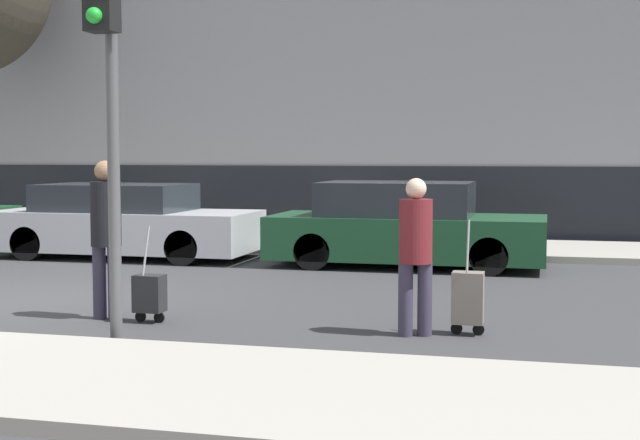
% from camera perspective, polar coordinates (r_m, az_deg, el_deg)
% --- Properties ---
extents(ground_plane, '(80.00, 80.00, 0.00)m').
position_cam_1_polar(ground_plane, '(12.06, -17.75, -4.83)').
color(ground_plane, '#38383A').
extents(sidewalk_far, '(28.00, 3.00, 0.12)m').
position_cam_1_polar(sidewalk_far, '(18.31, -6.05, -1.42)').
color(sidewalk_far, '#A39E93').
rests_on(sidewalk_far, ground_plane).
extents(parked_car_1, '(4.70, 1.89, 1.32)m').
position_cam_1_polar(parked_car_1, '(16.39, -12.47, -0.16)').
color(parked_car_1, '#B7BABF').
rests_on(parked_car_1, ground_plane).
extents(parked_car_2, '(4.49, 1.89, 1.40)m').
position_cam_1_polar(parked_car_2, '(14.80, 5.41, -0.44)').
color(parked_car_2, '#194728').
rests_on(parked_car_2, ground_plane).
extents(pedestrian_left, '(0.35, 0.34, 1.79)m').
position_cam_1_polar(pedestrian_left, '(10.25, -13.53, -0.56)').
color(pedestrian_left, '#383347').
rests_on(pedestrian_left, ground_plane).
extents(trolley_left, '(0.34, 0.29, 1.07)m').
position_cam_1_polar(trolley_left, '(10.04, -10.86, -4.64)').
color(trolley_left, '#262628').
rests_on(trolley_left, ground_plane).
extents(pedestrian_right, '(0.34, 0.34, 1.62)m').
position_cam_1_polar(pedestrian_right, '(9.11, 6.14, -1.75)').
color(pedestrian_right, '#383347').
rests_on(pedestrian_right, ground_plane).
extents(trolley_right, '(0.34, 0.29, 1.19)m').
position_cam_1_polar(trolley_right, '(9.30, 9.44, -4.95)').
color(trolley_right, slate).
rests_on(trolley_right, ground_plane).
extents(traffic_light, '(0.28, 0.47, 3.80)m').
position_cam_1_polar(traffic_light, '(8.76, -13.51, 9.66)').
color(traffic_light, '#515154').
rests_on(traffic_light, ground_plane).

